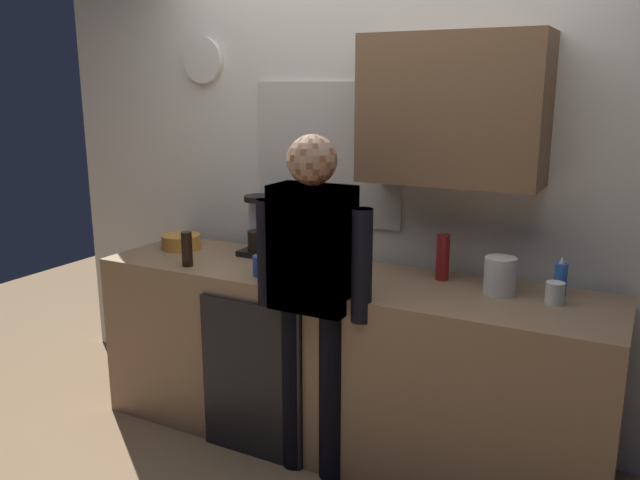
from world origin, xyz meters
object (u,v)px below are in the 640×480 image
(bottle_clear_soda, at_px, (324,255))
(cup_white_mug, at_px, (555,293))
(person_at_sink, at_px, (312,281))
(mixing_bowl, at_px, (181,242))
(storage_canister, at_px, (500,276))
(person_guest, at_px, (312,281))
(coffee_maker, at_px, (263,228))
(bottle_olive_oil, at_px, (309,242))
(cup_blue_mug, at_px, (261,266))
(dish_soap, at_px, (560,279))
(bottle_dark_sauce, at_px, (187,249))
(bottle_red_vinegar, at_px, (443,257))

(bottle_clear_soda, xyz_separation_m, cup_white_mug, (1.00, 0.21, -0.09))
(cup_white_mug, height_order, person_at_sink, person_at_sink)
(mixing_bowl, xyz_separation_m, storage_canister, (1.80, 0.01, 0.05))
(bottle_clear_soda, relative_size, person_guest, 0.17)
(coffee_maker, height_order, bottle_olive_oil, coffee_maker)
(cup_blue_mug, bearing_deg, dish_soap, 14.66)
(cup_white_mug, bearing_deg, bottle_dark_sauce, -171.50)
(bottle_dark_sauce, height_order, cup_blue_mug, bottle_dark_sauce)
(cup_white_mug, bearing_deg, mixing_bowl, 179.72)
(bottle_red_vinegar, distance_m, bottle_olive_oil, 0.69)
(cup_blue_mug, distance_m, cup_white_mug, 1.36)
(coffee_maker, relative_size, cup_white_mug, 3.47)
(storage_canister, bearing_deg, mixing_bowl, -179.71)
(cup_blue_mug, height_order, person_guest, person_guest)
(bottle_red_vinegar, bearing_deg, bottle_olive_oil, -172.65)
(cup_blue_mug, xyz_separation_m, mixing_bowl, (-0.70, 0.24, -0.01))
(bottle_dark_sauce, xyz_separation_m, dish_soap, (1.77, 0.39, -0.01))
(bottle_dark_sauce, bearing_deg, bottle_clear_soda, 4.25)
(cup_blue_mug, xyz_separation_m, dish_soap, (1.34, 0.35, 0.03))
(bottle_clear_soda, distance_m, cup_white_mug, 1.03)
(dish_soap, bearing_deg, bottle_clear_soda, -161.92)
(bottle_clear_soda, height_order, dish_soap, bottle_clear_soda)
(bottle_red_vinegar, height_order, bottle_dark_sauce, bottle_red_vinegar)
(bottle_clear_soda, bearing_deg, bottle_olive_oil, 131.23)
(coffee_maker, relative_size, mixing_bowl, 1.50)
(cup_blue_mug, bearing_deg, bottle_dark_sauce, -175.35)
(cup_blue_mug, relative_size, dish_soap, 0.56)
(bottle_dark_sauce, bearing_deg, cup_white_mug, 8.50)
(bottle_red_vinegar, height_order, storage_canister, bottle_red_vinegar)
(cup_blue_mug, xyz_separation_m, storage_canister, (1.10, 0.25, 0.04))
(coffee_maker, relative_size, dish_soap, 1.83)
(bottle_dark_sauce, bearing_deg, bottle_olive_oil, 28.09)
(bottle_dark_sauce, xyz_separation_m, cup_white_mug, (1.77, 0.26, -0.04))
(bottle_clear_soda, distance_m, dish_soap, 1.06)
(bottle_red_vinegar, xyz_separation_m, bottle_dark_sauce, (-1.23, -0.38, -0.02))
(dish_soap, bearing_deg, person_guest, -154.12)
(cup_blue_mug, relative_size, person_at_sink, 0.06)
(bottle_red_vinegar, bearing_deg, person_guest, -133.39)
(bottle_olive_oil, distance_m, person_at_sink, 0.46)
(coffee_maker, distance_m, mixing_bowl, 0.51)
(bottle_red_vinegar, height_order, cup_white_mug, bottle_red_vinegar)
(bottle_clear_soda, bearing_deg, cup_blue_mug, -176.28)
(storage_canister, xyz_separation_m, person_guest, (-0.74, -0.38, -0.03))
(bottle_red_vinegar, bearing_deg, person_at_sink, -133.39)
(dish_soap, xyz_separation_m, storage_canister, (-0.24, -0.10, 0.01))
(mixing_bowl, relative_size, person_at_sink, 0.14)
(coffee_maker, xyz_separation_m, bottle_red_vinegar, (1.02, -0.01, -0.04))
(bottle_dark_sauce, xyz_separation_m, bottle_clear_soda, (0.76, 0.06, 0.05))
(coffee_maker, height_order, storage_canister, coffee_maker)
(bottle_dark_sauce, distance_m, cup_white_mug, 1.79)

